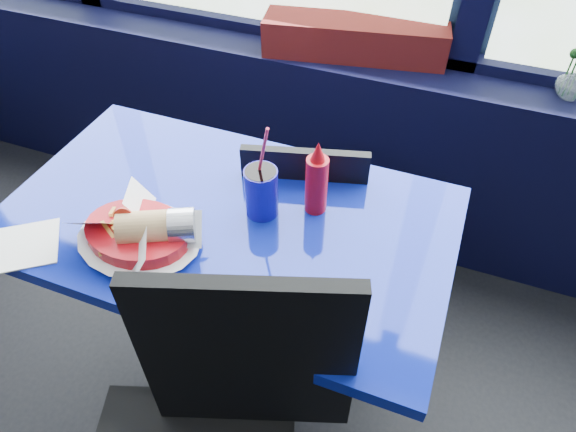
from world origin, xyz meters
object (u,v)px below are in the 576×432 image
object	(u,v)px
soda_cup	(261,191)
flower_vase	(576,78)
food_basket	(140,232)
near_table	(231,260)
planter_box	(355,38)
ketchup_bottle	(317,181)
chair_near_back	(321,220)

from	to	relation	value
soda_cup	flower_vase	bearing A→B (deg)	47.27
flower_vase	food_basket	bearing A→B (deg)	-133.99
near_table	flower_vase	size ratio (longest dim) A/B	5.35
near_table	soda_cup	distance (m)	0.27
planter_box	ketchup_bottle	world-z (taller)	ketchup_bottle
near_table	food_basket	bearing A→B (deg)	-133.88
near_table	planter_box	size ratio (longest dim) A/B	1.83
near_table	planter_box	world-z (taller)	planter_box
ketchup_bottle	soda_cup	xyz separation A→B (m)	(-0.13, -0.06, -0.02)
planter_box	ketchup_bottle	size ratio (longest dim) A/B	2.97
near_table	flower_vase	distance (m)	1.24
flower_vase	ketchup_bottle	bearing A→B (deg)	-129.69
flower_vase	soda_cup	bearing A→B (deg)	-132.73
ketchup_bottle	flower_vase	bearing A→B (deg)	50.31
chair_near_back	planter_box	distance (m)	0.68
near_table	ketchup_bottle	distance (m)	0.37
flower_vase	soda_cup	distance (m)	1.11
food_basket	chair_near_back	bearing A→B (deg)	55.52
flower_vase	food_basket	distance (m)	1.43
planter_box	flower_vase	bearing A→B (deg)	-12.18
chair_near_back	planter_box	world-z (taller)	planter_box
soda_cup	ketchup_bottle	bearing A→B (deg)	26.08
chair_near_back	flower_vase	distance (m)	0.94
food_basket	ketchup_bottle	distance (m)	0.47
planter_box	chair_near_back	bearing A→B (deg)	-92.88
near_table	food_basket	distance (m)	0.31
near_table	ketchup_bottle	bearing A→B (deg)	28.25
chair_near_back	food_basket	size ratio (longest dim) A/B	2.86
planter_box	ketchup_bottle	xyz separation A→B (m)	(0.12, -0.77, -0.02)
chair_near_back	near_table	bearing A→B (deg)	47.19
food_basket	soda_cup	bearing A→B (deg)	40.87
near_table	planter_box	bearing A→B (deg)	83.88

